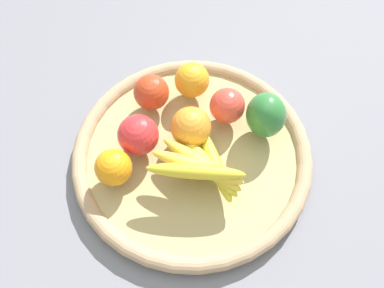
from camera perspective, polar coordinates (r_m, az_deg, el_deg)
The scene contains 10 objects.
ground_plane at distance 0.85m, azimuth 0.00°, elevation -2.02°, with size 2.40×2.40×0.00m, color slate.
basket at distance 0.83m, azimuth 0.00°, elevation -1.40°, with size 0.48×0.48×0.04m.
banana_bunch at distance 0.75m, azimuth 1.51°, elevation -2.98°, with size 0.17×0.18×0.08m.
orange_0 at distance 0.77m, azimuth -10.80°, elevation -3.20°, with size 0.07×0.07×0.07m, color orange.
orange_2 at distance 0.79m, azimuth -0.16°, elevation 2.37°, with size 0.08×0.08×0.08m, color orange.
orange_1 at distance 0.87m, azimuth -0.01°, elevation 8.83°, with size 0.07×0.07×0.07m, color orange.
apple_2 at distance 0.83m, azimuth 4.90°, elevation 5.30°, with size 0.07×0.07×0.07m, color #D84335.
apple_1 at distance 0.79m, azimuth -7.44°, elevation 1.24°, with size 0.08×0.08×0.08m, color red.
bell_pepper at distance 0.81m, azimuth 10.16°, elevation 3.96°, with size 0.08×0.08×0.10m, color #307738.
apple_0 at distance 0.85m, azimuth -5.64°, elevation 7.13°, with size 0.07×0.07×0.07m, color red.
Camera 1 is at (-0.40, -0.06, 0.74)m, focal length 38.61 mm.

